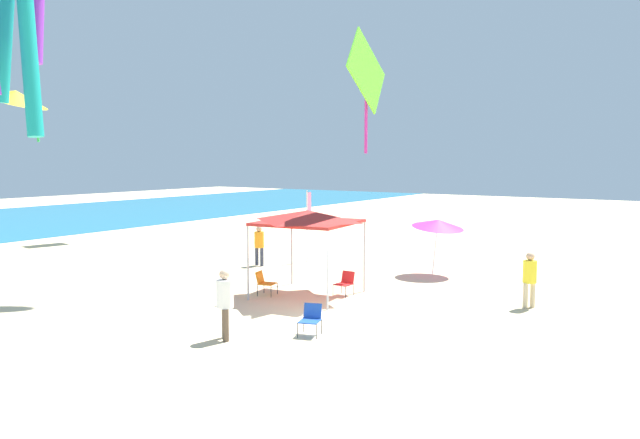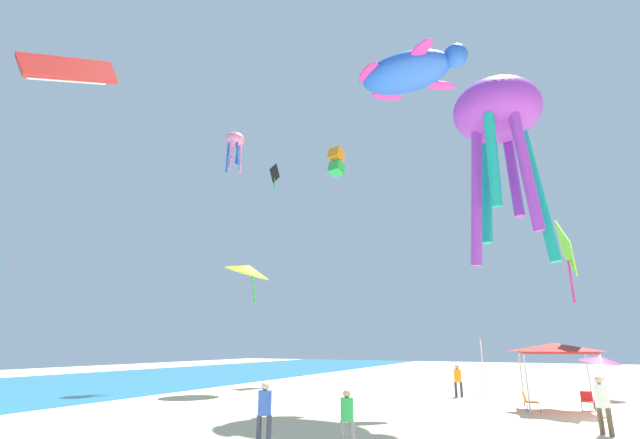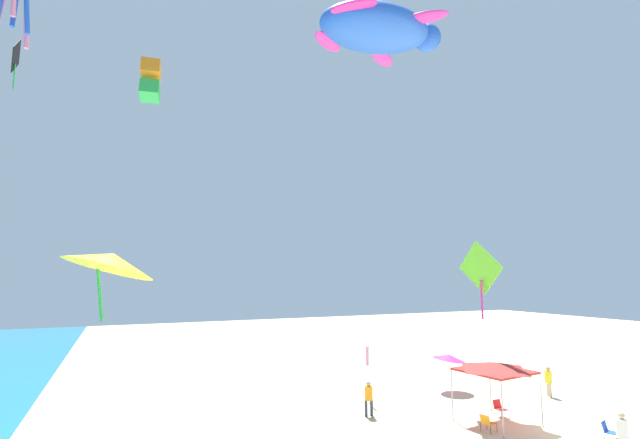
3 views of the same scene
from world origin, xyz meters
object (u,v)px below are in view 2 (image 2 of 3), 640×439
object	(u,v)px
beach_umbrella	(600,359)
person_by_tent	(602,400)
canopy_tent	(555,349)
kite_diamond_black	(275,174)
person_near_umbrella	(458,378)
kite_parafoil_red	(70,70)
kite_box_orange	(336,162)
kite_octopus_pink	(235,142)
kite_delta_yellow	(248,269)
folding_chair_left_of_tent	(529,400)
kite_octopus_purple	(498,120)
person_kite_handler	(347,413)
kite_diamond_lime	(566,251)
person_watching_sky	(265,407)
folding_chair_right_of_tent	(587,400)
banner_flag	(482,360)
kite_turtle_blue	(408,73)

from	to	relation	value
beach_umbrella	person_by_tent	bearing A→B (deg)	174.40
canopy_tent	person_by_tent	bearing A→B (deg)	-168.38
canopy_tent	kite_diamond_black	size ratio (longest dim) A/B	1.05
person_near_umbrella	kite_parafoil_red	distance (m)	27.76
canopy_tent	kite_box_orange	distance (m)	26.53
kite_octopus_pink	kite_delta_yellow	xyz separation A→B (m)	(-3.27, -4.34, -11.83)
folding_chair_left_of_tent	kite_octopus_purple	bearing A→B (deg)	169.98
person_kite_handler	kite_delta_yellow	distance (m)	17.78
kite_diamond_lime	person_watching_sky	bearing A→B (deg)	-51.15
folding_chair_right_of_tent	person_kite_handler	bearing A→B (deg)	-118.51
person_watching_sky	folding_chair_left_of_tent	bearing A→B (deg)	-141.48
person_near_umbrella	kite_octopus_purple	xyz separation A→B (m)	(-13.78, -4.30, 8.79)
person_kite_handler	person_near_umbrella	world-z (taller)	person_near_umbrella
kite_diamond_black	folding_chair_left_of_tent	bearing A→B (deg)	-132.45
person_kite_handler	kite_diamond_lime	size ratio (longest dim) A/B	0.37
kite_diamond_lime	kite_delta_yellow	world-z (taller)	kite_diamond_lime
canopy_tent	kite_delta_yellow	xyz separation A→B (m)	(0.23, 17.78, 5.06)
canopy_tent	kite_octopus_purple	distance (m)	12.38
person_watching_sky	kite_box_orange	size ratio (longest dim) A/B	0.65
banner_flag	kite_delta_yellow	bearing A→B (deg)	111.69
person_kite_handler	kite_octopus_pink	world-z (taller)	kite_octopus_pink
person_kite_handler	canopy_tent	bearing A→B (deg)	35.79
kite_turtle_blue	kite_parafoil_red	bearing A→B (deg)	-138.93
beach_umbrella	kite_delta_yellow	xyz separation A→B (m)	(-5.77, 20.01, 5.67)
beach_umbrella	person_kite_handler	distance (m)	18.92
person_watching_sky	kite_delta_yellow	world-z (taller)	kite_delta_yellow
canopy_tent	folding_chair_right_of_tent	xyz separation A→B (m)	(0.79, -1.03, -2.24)
beach_umbrella	kite_parafoil_red	size ratio (longest dim) A/B	0.53
folding_chair_left_of_tent	folding_chair_right_of_tent	distance (m)	2.82
kite_turtle_blue	kite_delta_yellow	bearing A→B (deg)	-174.77
person_kite_handler	kite_turtle_blue	distance (m)	22.14
kite_turtle_blue	kite_box_orange	bearing A→B (deg)	135.45
canopy_tent	banner_flag	bearing A→B (deg)	34.70
beach_umbrella	folding_chair_left_of_tent	bearing A→B (deg)	151.91
person_near_umbrella	kite_turtle_blue	bearing A→B (deg)	-102.19
kite_octopus_pink	kite_diamond_black	world-z (taller)	kite_diamond_black
kite_octopus_pink	kite_delta_yellow	size ratio (longest dim) A/B	0.91
person_watching_sky	person_kite_handler	world-z (taller)	person_watching_sky
canopy_tent	banner_flag	world-z (taller)	banner_flag
kite_octopus_pink	person_near_umbrella	bearing A→B (deg)	81.56
person_kite_handler	folding_chair_left_of_tent	bearing A→B (deg)	40.14
canopy_tent	kite_parafoil_red	distance (m)	28.62
banner_flag	person_kite_handler	world-z (taller)	banner_flag
banner_flag	person_watching_sky	size ratio (longest dim) A/B	1.84
canopy_tent	folding_chair_right_of_tent	size ratio (longest dim) A/B	4.11
person_watching_sky	kite_box_orange	bearing A→B (deg)	-90.00
folding_chair_right_of_tent	kite_delta_yellow	xyz separation A→B (m)	(-0.56, 18.80, 7.30)
canopy_tent	kite_turtle_blue	bearing A→B (deg)	84.46
folding_chair_left_of_tent	person_watching_sky	distance (m)	12.99
folding_chair_right_of_tent	kite_box_orange	distance (m)	28.32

